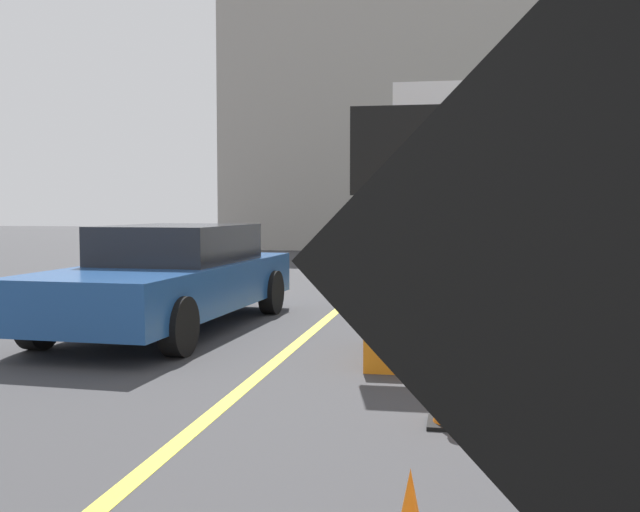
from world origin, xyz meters
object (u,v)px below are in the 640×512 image
arrow_board_trailer (424,313)px  highway_guide_sign (536,139)px  traffic_cone_mid_lane (452,375)px  box_truck (474,196)px  pickup_car (173,277)px

arrow_board_trailer → highway_guide_sign: size_ratio=0.54×
highway_guide_sign → traffic_cone_mid_lane: size_ratio=6.51×
arrow_board_trailer → traffic_cone_mid_lane: arrow_board_trailer is taller
box_truck → arrow_board_trailer: bearing=-95.9°
traffic_cone_mid_lane → box_truck: bearing=88.1°
traffic_cone_mid_lane → highway_guide_sign: bearing=82.5°
box_truck → pickup_car: box_truck is taller
highway_guide_sign → arrow_board_trailer: bearing=-100.4°
box_truck → highway_guide_sign: 7.11m
arrow_board_trailer → traffic_cone_mid_lane: (0.33, -2.50, -0.10)m
highway_guide_sign → traffic_cone_mid_lane: highway_guide_sign is taller
pickup_car → traffic_cone_mid_lane: size_ratio=6.77×
box_truck → traffic_cone_mid_lane: bearing=-91.9°
box_truck → traffic_cone_mid_lane: (-0.28, -8.48, -1.46)m
arrow_board_trailer → highway_guide_sign: highway_guide_sign is taller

